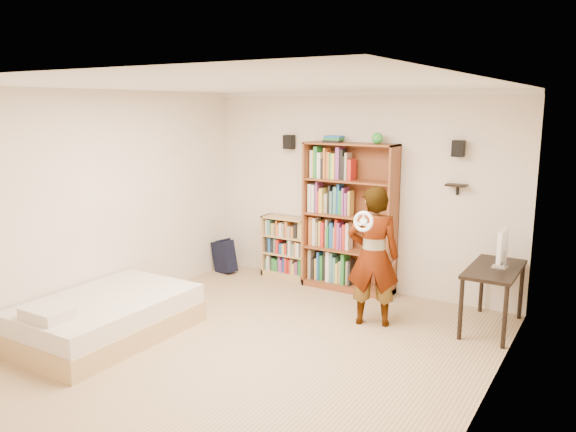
% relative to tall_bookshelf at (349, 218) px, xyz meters
% --- Properties ---
extents(ground, '(4.50, 5.00, 0.01)m').
position_rel_tall_bookshelf_xyz_m(ground, '(0.04, -2.31, -1.01)').
color(ground, tan).
rests_on(ground, ground).
extents(room_shell, '(4.52, 5.02, 2.71)m').
position_rel_tall_bookshelf_xyz_m(room_shell, '(0.04, -2.31, 0.75)').
color(room_shell, white).
rests_on(room_shell, ground).
extents(crown_molding, '(4.50, 5.00, 0.06)m').
position_rel_tall_bookshelf_xyz_m(crown_molding, '(0.04, -2.31, 1.66)').
color(crown_molding, white).
rests_on(crown_molding, room_shell).
extents(speaker_left, '(0.14, 0.12, 0.20)m').
position_rel_tall_bookshelf_xyz_m(speaker_left, '(-1.01, 0.09, 0.99)').
color(speaker_left, black).
rests_on(speaker_left, room_shell).
extents(speaker_right, '(0.14, 0.12, 0.20)m').
position_rel_tall_bookshelf_xyz_m(speaker_right, '(1.39, 0.09, 0.99)').
color(speaker_right, black).
rests_on(speaker_right, room_shell).
extents(wall_shelf, '(0.25, 0.16, 0.02)m').
position_rel_tall_bookshelf_xyz_m(wall_shelf, '(1.39, 0.10, 0.54)').
color(wall_shelf, black).
rests_on(wall_shelf, room_shell).
extents(tall_bookshelf, '(1.28, 0.37, 2.02)m').
position_rel_tall_bookshelf_xyz_m(tall_bookshelf, '(0.00, 0.00, 0.00)').
color(tall_bookshelf, brown).
rests_on(tall_bookshelf, ground).
extents(low_bookshelf, '(0.72, 0.27, 0.91)m').
position_rel_tall_bookshelf_xyz_m(low_bookshelf, '(-1.04, 0.05, -0.56)').
color(low_bookshelf, tan).
rests_on(low_bookshelf, ground).
extents(computer_desk, '(0.53, 1.07, 0.73)m').
position_rel_tall_bookshelf_xyz_m(computer_desk, '(2.00, -0.43, -0.65)').
color(computer_desk, black).
rests_on(computer_desk, ground).
extents(imac, '(0.10, 0.45, 0.44)m').
position_rel_tall_bookshelf_xyz_m(imac, '(2.05, -0.42, -0.06)').
color(imac, white).
rests_on(imac, computer_desk).
extents(daybed, '(1.24, 1.91, 0.56)m').
position_rel_tall_bookshelf_xyz_m(daybed, '(-1.57, -2.87, -0.73)').
color(daybed, silver).
rests_on(daybed, ground).
extents(person, '(0.70, 0.58, 1.63)m').
position_rel_tall_bookshelf_xyz_m(person, '(0.78, -1.00, -0.20)').
color(person, black).
rests_on(person, ground).
extents(wii_wheel, '(0.23, 0.09, 0.23)m').
position_rel_tall_bookshelf_xyz_m(wii_wheel, '(0.78, -1.31, 0.26)').
color(wii_wheel, white).
rests_on(wii_wheel, person).
extents(navy_bag, '(0.42, 0.32, 0.50)m').
position_rel_tall_bookshelf_xyz_m(navy_bag, '(-1.97, -0.23, -0.76)').
color(navy_bag, black).
rests_on(navy_bag, ground).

